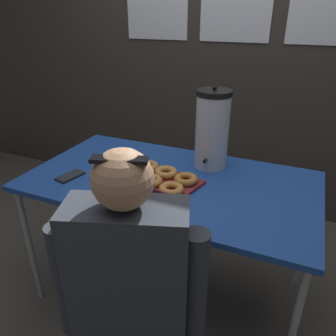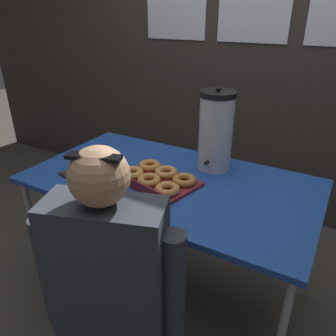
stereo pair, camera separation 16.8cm
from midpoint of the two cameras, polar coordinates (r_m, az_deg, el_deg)
name	(u,v)px [view 1 (the left image)]	position (r m, az deg, el deg)	size (l,w,h in m)	color
ground_plane	(170,289)	(2.18, -2.07, -20.38)	(12.00, 12.00, 0.00)	#4C473F
back_wall	(235,39)	(2.69, 9.68, 21.30)	(6.00, 0.11, 2.75)	#38332D
folding_table	(170,186)	(1.73, -2.45, -3.31)	(1.49, 0.82, 0.78)	#1E479E
donut_box	(158,179)	(1.66, -4.63, -1.91)	(0.45, 0.36, 0.05)	maroon
coffee_urn	(212,130)	(1.78, 5.00, 6.65)	(0.19, 0.21, 0.45)	silver
cell_phone	(70,176)	(1.82, -19.24, -1.41)	(0.11, 0.16, 0.01)	black
person_seated	(131,310)	(1.32, -10.35, -23.31)	(0.52, 0.31, 1.22)	#33332D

